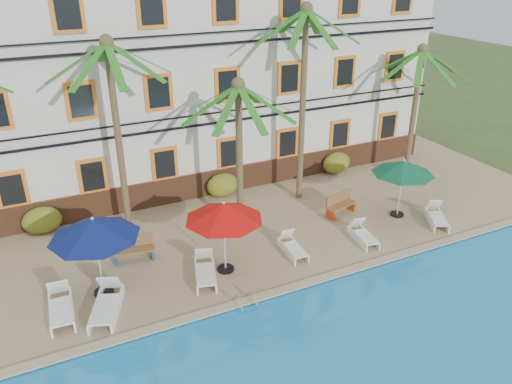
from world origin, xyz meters
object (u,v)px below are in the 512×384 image
palm_b (115,111)px  bench_right (340,204)px  pool_ladder (245,304)px  umbrella_green (403,168)px  umbrella_blue (94,229)px  lounger_f (436,216)px  palm_c (239,133)px  umbrella_red (224,212)px  palm_d (304,80)px  lounger_b (107,304)px  lounger_e (363,234)px  lounger_c (205,270)px  lounger_d (292,247)px  bench_left (133,248)px  palm_e (417,93)px  lounger_a (61,306)px

palm_b → bench_right: (8.36, -2.56, -4.43)m
pool_ladder → umbrella_green: bearing=17.7°
umbrella_blue → umbrella_green: umbrella_blue is taller
lounger_f → palm_c: bearing=157.6°
umbrella_red → umbrella_green: umbrella_red is taller
palm_d → lounger_b: bearing=-154.5°
palm_b → umbrella_green: (10.52, -3.72, -2.72)m
palm_d → lounger_e: palm_d is taller
lounger_e → lounger_b: bearing=-179.4°
palm_d → umbrella_blue: palm_d is taller
palm_d → lounger_c: size_ratio=4.18×
umbrella_blue → lounger_d: 7.11m
lounger_c → lounger_f: lounger_c is taller
palm_c → bench_left: size_ratio=3.92×
lounger_b → bench_left: 2.98m
umbrella_green → lounger_d: umbrella_green is taller
palm_e → bench_left: size_ratio=4.14×
umbrella_green → lounger_e: umbrella_green is taller
bench_left → palm_b: bearing=81.8°
palm_b → umbrella_red: bearing=-61.2°
lounger_d → lounger_f: 6.52m
palm_b → lounger_b: 6.91m
lounger_c → lounger_f: size_ratio=1.10×
palm_b → pool_ladder: 8.34m
lounger_c → bench_right: bearing=15.6°
lounger_f → umbrella_red: bearing=176.4°
lounger_b → lounger_a: bearing=159.1°
pool_ladder → umbrella_red: bearing=84.9°
palm_e → umbrella_green: (-3.09, -3.07, -2.05)m
lounger_b → lounger_c: 3.40m
lounger_e → lounger_a: bearing=178.0°
umbrella_green → lounger_a: 13.73m
lounger_a → bench_right: size_ratio=1.27×
palm_e → umbrella_red: palm_e is taller
umbrella_red → umbrella_green: (8.13, 0.62, -0.11)m
lounger_f → bench_right: bench_right is taller
umbrella_red → palm_b: bearing=118.8°
pool_ladder → lounger_b: bearing=159.2°
lounger_d → lounger_e: bearing=-7.8°
lounger_a → palm_e: bearing=12.6°
bench_right → palm_e: bearing=20.0°
palm_d → palm_b: bearing=177.3°
lounger_c → palm_c: bearing=46.5°
bench_left → palm_d: bearing=13.4°
lounger_f → lounger_e: bearing=177.6°
lounger_d → lounger_f: lounger_f is taller
pool_ladder → palm_c: bearing=67.6°
lounger_f → lounger_b: bearing=179.8°
umbrella_red → lounger_d: size_ratio=1.60×
lounger_a → lounger_b: 1.37m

